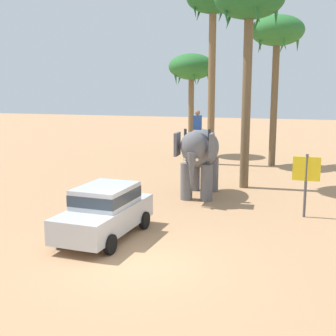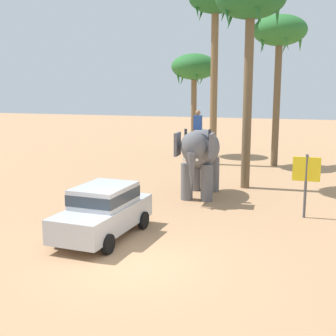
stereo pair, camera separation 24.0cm
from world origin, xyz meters
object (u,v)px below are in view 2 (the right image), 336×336
object	(u,v)px
car_sedan_foreground	(104,209)
signboard_yellow	(306,173)
palm_tree_left_of_road	(194,69)
elephant_with_mahout	(200,153)
palm_tree_near_hut	(280,36)
palm_tree_behind_elephant	(215,6)
palm_tree_far_back	(251,7)

from	to	relation	value
car_sedan_foreground	signboard_yellow	bearing A→B (deg)	34.98
palm_tree_left_of_road	car_sedan_foreground	bearing A→B (deg)	-84.26
elephant_with_mahout	palm_tree_left_of_road	bearing A→B (deg)	106.26
car_sedan_foreground	palm_tree_left_of_road	bearing A→B (deg)	95.74
elephant_with_mahout	palm_tree_near_hut	bearing A→B (deg)	74.88
car_sedan_foreground	signboard_yellow	size ratio (longest dim) A/B	1.74
palm_tree_behind_elephant	palm_tree_far_back	distance (m)	6.85
palm_tree_left_of_road	signboard_yellow	size ratio (longest dim) A/B	2.97
palm_tree_near_hut	signboard_yellow	distance (m)	12.86
palm_tree_near_hut	car_sedan_foreground	bearing A→B (deg)	-104.88
palm_tree_behind_elephant	elephant_with_mahout	bearing A→B (deg)	-81.33
palm_tree_far_back	car_sedan_foreground	bearing A→B (deg)	-110.73
palm_tree_behind_elephant	palm_tree_left_of_road	world-z (taller)	palm_tree_behind_elephant
palm_tree_near_hut	palm_tree_far_back	size ratio (longest dim) A/B	0.93
car_sedan_foreground	palm_tree_left_of_road	world-z (taller)	palm_tree_left_of_road
palm_tree_far_back	palm_tree_behind_elephant	bearing A→B (deg)	116.02
palm_tree_behind_elephant	palm_tree_near_hut	xyz separation A→B (m)	(3.76, 0.65, -1.76)
signboard_yellow	palm_tree_far_back	bearing A→B (deg)	123.19
palm_tree_behind_elephant	palm_tree_left_of_road	size ratio (longest dim) A/B	1.54
car_sedan_foreground	palm_tree_near_hut	size ratio (longest dim) A/B	0.46
car_sedan_foreground	elephant_with_mahout	world-z (taller)	elephant_with_mahout
palm_tree_near_hut	palm_tree_far_back	bearing A→B (deg)	-96.83
car_sedan_foreground	elephant_with_mahout	size ratio (longest dim) A/B	1.07
palm_tree_left_of_road	signboard_yellow	xyz separation A→B (m)	(7.98, -13.76, -4.37)
palm_tree_behind_elephant	palm_tree_near_hut	size ratio (longest dim) A/B	1.21
palm_tree_behind_elephant	palm_tree_near_hut	world-z (taller)	palm_tree_behind_elephant
car_sedan_foreground	signboard_yellow	xyz separation A→B (m)	(6.16, 4.31, 0.76)
palm_tree_left_of_road	signboard_yellow	bearing A→B (deg)	-59.90
elephant_with_mahout	palm_tree_near_hut	xyz separation A→B (m)	(2.47, 9.14, 5.85)
signboard_yellow	palm_tree_behind_elephant	bearing A→B (deg)	119.16
palm_tree_near_hut	palm_tree_left_of_road	distance (m)	6.73
signboard_yellow	elephant_with_mahout	bearing A→B (deg)	156.62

